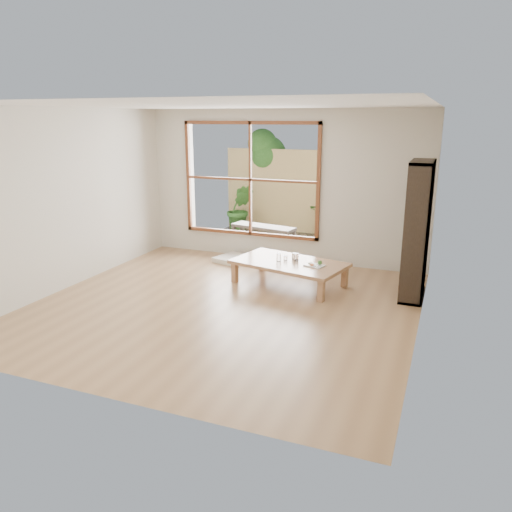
% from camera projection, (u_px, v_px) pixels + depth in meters
% --- Properties ---
extents(ground, '(5.00, 5.00, 0.00)m').
position_uv_depth(ground, '(225.00, 305.00, 6.77)').
color(ground, '#AA8155').
rests_on(ground, ground).
extents(low_table, '(1.82, 1.28, 0.36)m').
position_uv_depth(low_table, '(289.00, 264.00, 7.52)').
color(low_table, '#A16F4E').
rests_on(low_table, ground).
extents(floor_cushion, '(0.70, 0.70, 0.08)m').
position_uv_depth(floor_cushion, '(234.00, 259.00, 8.81)').
color(floor_cushion, silver).
rests_on(floor_cushion, ground).
extents(bookshelf, '(0.30, 0.86, 1.91)m').
position_uv_depth(bookshelf, '(417.00, 231.00, 6.87)').
color(bookshelf, '#2D2119').
rests_on(bookshelf, ground).
extents(glass_tall, '(0.07, 0.07, 0.12)m').
position_uv_depth(glass_tall, '(279.00, 258.00, 7.50)').
color(glass_tall, silver).
rests_on(glass_tall, low_table).
extents(glass_mid, '(0.08, 0.08, 0.11)m').
position_uv_depth(glass_mid, '(296.00, 257.00, 7.54)').
color(glass_mid, silver).
rests_on(glass_mid, low_table).
extents(glass_short, '(0.08, 0.08, 0.10)m').
position_uv_depth(glass_short, '(294.00, 256.00, 7.63)').
color(glass_short, silver).
rests_on(glass_short, low_table).
extents(glass_small, '(0.06, 0.06, 0.07)m').
position_uv_depth(glass_small, '(286.00, 258.00, 7.57)').
color(glass_small, silver).
rests_on(glass_small, low_table).
extents(food_tray, '(0.31, 0.26, 0.08)m').
position_uv_depth(food_tray, '(315.00, 265.00, 7.28)').
color(food_tray, white).
rests_on(food_tray, low_table).
extents(deck, '(2.80, 2.00, 0.05)m').
position_uv_depth(deck, '(272.00, 242.00, 10.17)').
color(deck, '#39322A').
rests_on(deck, ground).
extents(garden_bench, '(1.32, 0.61, 0.40)m').
position_uv_depth(garden_bench, '(263.00, 229.00, 9.68)').
color(garden_bench, '#2D2119').
rests_on(garden_bench, deck).
extents(bamboo_fence, '(2.80, 0.06, 1.80)m').
position_uv_depth(bamboo_fence, '(288.00, 192.00, 10.82)').
color(bamboo_fence, tan).
rests_on(bamboo_fence, ground).
extents(shrub_right, '(0.91, 0.84, 0.84)m').
position_uv_depth(shrub_right, '(329.00, 217.00, 10.38)').
color(shrub_right, '#2E5F23').
rests_on(shrub_right, deck).
extents(shrub_left, '(0.72, 0.66, 1.05)m').
position_uv_depth(shrub_left, '(240.00, 209.00, 10.77)').
color(shrub_left, '#2E5F23').
rests_on(shrub_left, deck).
extents(garden_tree, '(1.04, 0.85, 2.22)m').
position_uv_depth(garden_tree, '(263.00, 156.00, 11.14)').
color(garden_tree, '#4C3D2D').
rests_on(garden_tree, ground).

